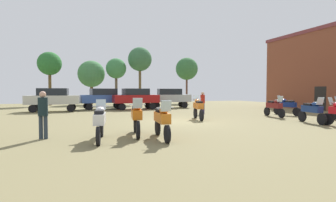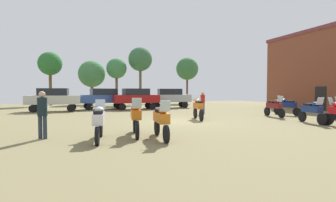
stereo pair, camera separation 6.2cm
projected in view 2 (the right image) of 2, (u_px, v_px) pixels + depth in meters
ground_plane at (180, 121)px, 14.89m from camera, size 44.00×52.00×0.02m
motorcycle_1 at (287, 106)px, 18.53m from camera, size 0.74×2.12×1.44m
motorcycle_3 at (136, 117)px, 10.07m from camera, size 0.65×2.22×1.51m
motorcycle_4 at (99, 121)px, 9.06m from camera, size 0.66×2.25×1.46m
motorcycle_5 at (274, 107)px, 17.38m from camera, size 0.63×2.20×1.44m
motorcycle_7 at (312, 110)px, 13.89m from camera, size 0.71×2.13×1.44m
motorcycle_9 at (198, 107)px, 15.76m from camera, size 0.75×2.28×1.51m
motorcycle_10 at (161, 120)px, 9.39m from camera, size 0.62×2.25×1.45m
car_1 at (54, 98)px, 21.89m from camera, size 4.40×2.06×2.00m
car_2 at (136, 97)px, 24.39m from camera, size 4.41×2.07×2.00m
car_3 at (170, 97)px, 26.73m from camera, size 4.50×2.34×2.00m
car_4 at (104, 97)px, 24.64m from camera, size 4.50×2.36×2.00m
person_1 at (203, 101)px, 19.41m from camera, size 0.48×0.48×1.71m
person_2 at (42, 111)px, 9.34m from camera, size 0.41×0.41×1.77m
tree_1 at (187, 69)px, 37.49m from camera, size 3.28×3.28×6.68m
tree_2 at (140, 60)px, 34.35m from camera, size 3.22×3.22×7.67m
tree_4 at (50, 64)px, 31.02m from camera, size 2.83×2.83×6.53m
tree_5 at (92, 74)px, 33.63m from camera, size 3.50×3.50×5.78m
tree_7 at (117, 69)px, 33.54m from camera, size 2.66×2.66×6.08m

